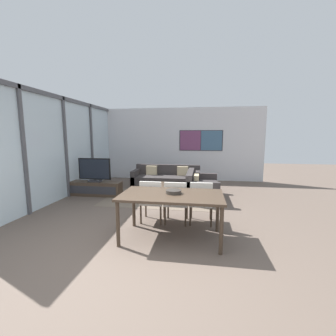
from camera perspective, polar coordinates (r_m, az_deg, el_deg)
The scene contains 14 objects.
ground_plane at distance 3.45m, azimuth -10.55°, elevation -22.26°, with size 24.00×24.00×0.00m, color brown.
wall_back at distance 8.88m, azimuth 2.37°, elevation 6.08°, with size 6.62×0.09×2.80m.
window_wall_left at distance 6.96m, azimuth -24.77°, elevation 5.79°, with size 0.07×6.03×2.80m.
area_rug at distance 6.35m, azimuth -2.18°, elevation -7.63°, with size 2.97×1.92×0.01m.
tv_console at distance 6.94m, azimuth -17.97°, elevation -4.96°, with size 1.54×0.41×0.41m.
television at distance 6.84m, azimuth -18.17°, elevation -0.56°, with size 0.96×0.20×0.69m.
sofa_main at distance 7.51m, azimuth -0.36°, elevation -3.09°, with size 2.20×0.85×0.75m.
sofa_side at distance 6.35m, azimuth 8.10°, elevation -5.27°, with size 0.85×1.47×0.75m.
coffee_table at distance 6.28m, azimuth -2.20°, elevation -5.15°, with size 0.93×0.93×0.38m.
dining_table at distance 3.78m, azimuth 0.91°, elevation -7.72°, with size 1.70×0.95×0.78m.
dining_chair_left at distance 4.55m, azimuth -4.11°, elevation -7.84°, with size 0.46×0.46×0.86m.
dining_chair_centre at distance 4.46m, azimuth 2.06°, elevation -8.13°, with size 0.46×0.46×0.86m.
dining_chair_right at distance 4.49m, azimuth 8.40°, elevation -8.12°, with size 0.46×0.46×0.86m.
fruit_bowl at distance 3.78m, azimuth 1.40°, elevation -5.96°, with size 0.26×0.26×0.06m.
Camera 1 is at (1.02, -2.79, 1.74)m, focal length 24.00 mm.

